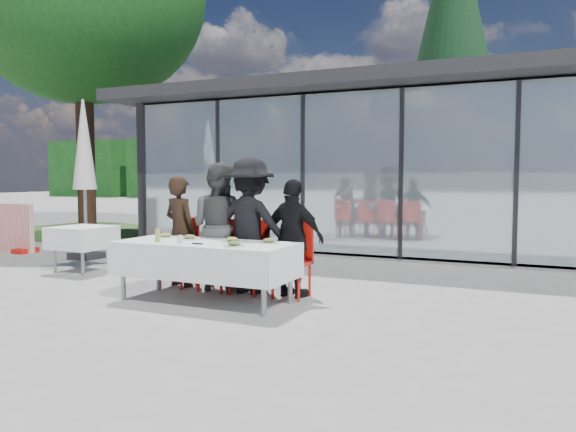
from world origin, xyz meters
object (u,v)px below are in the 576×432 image
object	(u,v)px
diner_chair_a	(182,248)
diner_d	(293,238)
plate_b	(190,238)
juice_bottle	(158,235)
diner_b	(219,227)
conifer_tree	(453,40)
spare_table_left	(82,238)
market_umbrella	(84,155)
plate_d	(269,241)
dining_table	(205,259)
folded_eyeglasses	(197,244)
deciduous_tree	(82,0)
plate_a	(165,236)
diner_chair_b	(220,251)
diner_chair_c	(251,253)
plate_c	(232,240)
plate_extra	(234,244)
diner_chair_d	(294,255)
diner_c	(250,226)
diner_a	(180,231)

from	to	relation	value
diner_chair_a	diner_d	bearing A→B (deg)	-0.94
plate_b	juice_bottle	size ratio (longest dim) A/B	1.47
diner_b	conifer_tree	size ratio (longest dim) A/B	0.17
spare_table_left	market_umbrella	size ratio (longest dim) A/B	0.29
plate_d	dining_table	bearing A→B (deg)	-166.50
diner_d	folded_eyeglasses	world-z (taller)	diner_d
diner_chair_a	deciduous_tree	distance (m)	10.86
plate_a	deciduous_tree	xyz separation A→B (m)	(-7.38, 6.10, 5.71)
diner_chair_b	market_umbrella	world-z (taller)	market_umbrella
folded_eyeglasses	deciduous_tree	size ratio (longest dim) A/B	0.01
diner_chair_c	plate_c	world-z (taller)	diner_chair_c
plate_c	market_umbrella	size ratio (longest dim) A/B	0.08
diner_chair_c	juice_bottle	xyz separation A→B (m)	(-0.80, -0.96, 0.30)
diner_b	plate_b	bearing A→B (deg)	87.23
plate_extra	market_umbrella	size ratio (longest dim) A/B	0.08
diner_d	conifer_tree	size ratio (longest dim) A/B	0.15
plate_b	plate_c	bearing A→B (deg)	-1.41
dining_table	plate_d	world-z (taller)	plate_d
diner_b	market_umbrella	world-z (taller)	market_umbrella
plate_d	spare_table_left	size ratio (longest dim) A/B	0.29
plate_d	deciduous_tree	distance (m)	12.20
diner_d	conifer_tree	world-z (taller)	conifer_tree
dining_table	diner_chair_b	xyz separation A→B (m)	(-0.25, 0.75, -0.00)
diner_chair_c	deciduous_tree	bearing A→B (deg)	146.52
conifer_tree	plate_extra	bearing A→B (deg)	-91.37
folded_eyeglasses	conifer_tree	bearing A→B (deg)	86.42
diner_chair_a	juice_bottle	distance (m)	1.06
plate_c	spare_table_left	bearing A→B (deg)	164.27
spare_table_left	diner_b	bearing A→B (deg)	-7.16
dining_table	conifer_tree	world-z (taller)	conifer_tree
diner_chair_d	deciduous_tree	bearing A→B (deg)	148.41
conifer_tree	folded_eyeglasses	bearing A→B (deg)	-93.58
juice_bottle	diner_c	bearing A→B (deg)	49.29
dining_table	diner_chair_b	size ratio (longest dim) A/B	2.32
diner_b	diner_chair_b	distance (m)	0.34
diner_d	folded_eyeglasses	xyz separation A→B (m)	(-0.83, -0.95, -0.01)
diner_chair_d	folded_eyeglasses	size ratio (longest dim) A/B	6.96
diner_chair_c	spare_table_left	world-z (taller)	diner_chair_c
diner_chair_c	diner_c	bearing A→B (deg)	-90.00
diner_chair_a	diner_d	xyz separation A→B (m)	(1.77, -0.03, 0.23)
diner_a	diner_d	size ratio (longest dim) A/B	1.03
dining_table	diner_b	world-z (taller)	diner_b
diner_b	folded_eyeglasses	distance (m)	1.00
folded_eyeglasses	diner_d	bearing A→B (deg)	48.84
diner_chair_c	plate_b	distance (m)	0.87
juice_bottle	diner_chair_d	bearing A→B (deg)	33.82
diner_chair_d	diner_chair_c	bearing A→B (deg)	180.00
diner_b	diner_d	world-z (taller)	diner_b
diner_chair_d	diner_d	bearing A→B (deg)	-90.00
diner_chair_a	diner_chair_d	size ratio (longest dim) A/B	1.00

